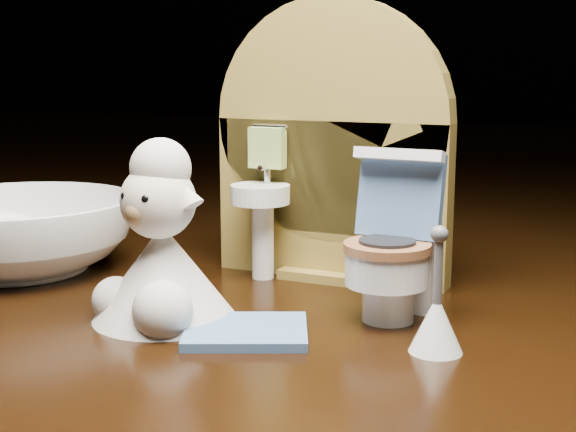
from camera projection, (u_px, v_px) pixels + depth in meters
name	position (u px, v px, depth m)	size (l,w,h in m)	color
backdrop_panel	(330.00, 158.00, 0.43)	(0.13, 0.05, 0.15)	olive
toy_toilet	(395.00, 256.00, 0.37)	(0.04, 0.05, 0.08)	white
bath_mat	(246.00, 331.00, 0.35)	(0.05, 0.04, 0.00)	#4B6D9D
toilet_brush	(436.00, 319.00, 0.32)	(0.02, 0.02, 0.05)	white
plush_lamb	(161.00, 257.00, 0.36)	(0.07, 0.07, 0.09)	beige
ceramic_bowl	(17.00, 235.00, 0.45)	(0.13, 0.13, 0.04)	white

